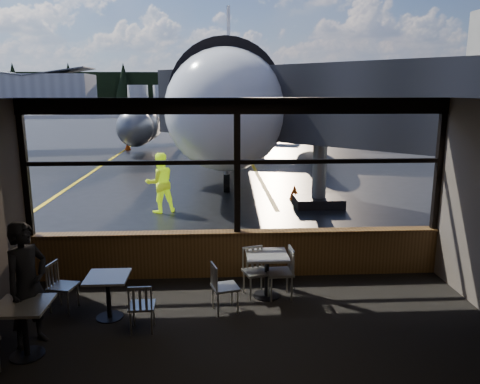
{
  "coord_description": "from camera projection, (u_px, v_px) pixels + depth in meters",
  "views": [
    {
      "loc": [
        -0.45,
        -8.78,
        3.62
      ],
      "look_at": [
        0.11,
        1.0,
        1.5
      ],
      "focal_mm": 35.0,
      "sensor_mm": 36.0,
      "label": 1
    }
  ],
  "objects": [
    {
      "name": "treeline",
      "position": [
        214.0,
        86.0,
        213.01
      ],
      "size": [
        360.0,
        3.0,
        12.0
      ],
      "primitive_type": "cube",
      "color": "black",
      "rests_on": "ground_plane"
    },
    {
      "name": "chair_near_n",
      "position": [
        256.0,
        273.0,
        8.35
      ],
      "size": [
        0.6,
        0.6,
        0.89
      ],
      "primitive_type": null,
      "rotation": [
        0.0,
        0.0,
        3.42
      ],
      "color": "#AEAA9D",
      "rests_on": "carpet_floor"
    },
    {
      "name": "jet_bridge",
      "position": [
        344.0,
        131.0,
        14.42
      ],
      "size": [
        9.01,
        11.01,
        4.81
      ],
      "primitive_type": null,
      "color": "#28282A",
      "rests_on": "ground_plane"
    },
    {
      "name": "chair_mid_s",
      "position": [
        142.0,
        306.0,
        7.13
      ],
      "size": [
        0.45,
        0.45,
        0.81
      ],
      "primitive_type": null,
      "rotation": [
        0.0,
        0.0,
        0.02
      ],
      "color": "#A9A399",
      "rests_on": "carpet_floor"
    },
    {
      "name": "passenger",
      "position": [
        28.0,
        285.0,
        6.63
      ],
      "size": [
        0.72,
        0.81,
        1.86
      ],
      "primitive_type": "imported",
      "rotation": [
        0.0,
        0.0,
        1.07
      ],
      "color": "black",
      "rests_on": "carpet_floor"
    },
    {
      "name": "cone_wing",
      "position": [
        128.0,
        145.0,
        29.39
      ],
      "size": [
        0.39,
        0.39,
        0.55
      ],
      "primitive_type": "cone",
      "color": "#F64A07",
      "rests_on": "ground_plane"
    },
    {
      "name": "cone_nose",
      "position": [
        294.0,
        192.0,
        15.92
      ],
      "size": [
        0.37,
        0.37,
        0.51
      ],
      "primitive_type": "cone",
      "color": "#F64D07",
      "rests_on": "ground_plane"
    },
    {
      "name": "ground_plane",
      "position": [
        214.0,
        105.0,
        126.46
      ],
      "size": [
        520.0,
        520.0,
        0.0
      ],
      "primitive_type": "plane",
      "color": "black",
      "rests_on": "ground"
    },
    {
      "name": "window_header",
      "position": [
        237.0,
        106.0,
        8.65
      ],
      "size": [
        8.0,
        0.18,
        0.3
      ],
      "primitive_type": "cube",
      "color": "black",
      "rests_on": "ground"
    },
    {
      "name": "window_transom",
      "position": [
        237.0,
        162.0,
        8.87
      ],
      "size": [
        8.0,
        0.1,
        0.08
      ],
      "primitive_type": "cube",
      "color": "black",
      "rests_on": "ground"
    },
    {
      "name": "hangar_left",
      "position": [
        32.0,
        86.0,
        179.93
      ],
      "size": [
        45.0,
        18.0,
        11.0
      ],
      "primitive_type": null,
      "color": "silver",
      "rests_on": "ground_plane"
    },
    {
      "name": "cafe_table_mid",
      "position": [
        109.0,
        297.0,
        7.54
      ],
      "size": [
        0.66,
        0.66,
        0.73
      ],
      "primitive_type": null,
      "color": "#ADA79F",
      "rests_on": "carpet_floor"
    },
    {
      "name": "airliner",
      "position": [
        228.0,
        58.0,
        27.97
      ],
      "size": [
        31.71,
        37.55,
        11.14
      ],
      "primitive_type": null,
      "rotation": [
        0.0,
        0.0,
        -0.04
      ],
      "color": "white",
      "rests_on": "ground_plane"
    },
    {
      "name": "chair_near_e",
      "position": [
        280.0,
        273.0,
        8.28
      ],
      "size": [
        0.54,
        0.54,
        0.93
      ],
      "primitive_type": null,
      "rotation": [
        0.0,
        0.0,
        1.64
      ],
      "color": "#B5AFA4",
      "rests_on": "carpet_floor"
    },
    {
      "name": "hangar_mid",
      "position": [
        214.0,
        88.0,
        188.83
      ],
      "size": [
        38.0,
        15.0,
        10.0
      ],
      "primitive_type": null,
      "color": "silver",
      "rests_on": "ground_plane"
    },
    {
      "name": "cafe_table_left",
      "position": [
        25.0,
        331.0,
        6.44
      ],
      "size": [
        0.71,
        0.71,
        0.78
      ],
      "primitive_type": null,
      "color": "gray",
      "rests_on": "carpet_floor"
    },
    {
      "name": "hangar_right",
      "position": [
        365.0,
        85.0,
        185.14
      ],
      "size": [
        50.0,
        20.0,
        12.0
      ],
      "primitive_type": null,
      "color": "silver",
      "rests_on": "ground_plane"
    },
    {
      "name": "carpet_floor",
      "position": [
        248.0,
        359.0,
        6.43
      ],
      "size": [
        8.0,
        6.0,
        0.01
      ],
      "primitive_type": "cube",
      "color": "black",
      "rests_on": "ground"
    },
    {
      "name": "fuel_tank_c",
      "position": [
        189.0,
        93.0,
        185.77
      ],
      "size": [
        8.0,
        8.0,
        6.0
      ],
      "primitive_type": "cylinder",
      "color": "silver",
      "rests_on": "ground_plane"
    },
    {
      "name": "ceiling",
      "position": [
        249.0,
        101.0,
        5.69
      ],
      "size": [
        8.0,
        6.0,
        0.04
      ],
      "primitive_type": "cube",
      "color": "#38332D",
      "rests_on": "ground"
    },
    {
      "name": "mullion_right",
      "position": [
        439.0,
        165.0,
        9.11
      ],
      "size": [
        0.12,
        0.12,
        2.6
      ],
      "primitive_type": "cube",
      "color": "black",
      "rests_on": "ground"
    },
    {
      "name": "mullion_left",
      "position": [
        25.0,
        169.0,
        8.67
      ],
      "size": [
        0.12,
        0.12,
        2.6
      ],
      "primitive_type": "cube",
      "color": "black",
      "rests_on": "ground"
    },
    {
      "name": "wall_back",
      "position": [
        283.0,
        376.0,
        3.13
      ],
      "size": [
        8.0,
        0.04,
        3.5
      ],
      "primitive_type": "cube",
      "color": "#534A43",
      "rests_on": "ground"
    },
    {
      "name": "window_sill",
      "position": [
        237.0,
        254.0,
        9.26
      ],
      "size": [
        8.0,
        0.28,
        0.9
      ],
      "primitive_type": "cube",
      "color": "#513418",
      "rests_on": "ground"
    },
    {
      "name": "ground_crew",
      "position": [
        160.0,
        183.0,
        14.12
      ],
      "size": [
        1.09,
        0.99,
        1.82
      ],
      "primitive_type": "imported",
      "rotation": [
        0.0,
        0.0,
        3.56
      ],
      "color": "#BFF219",
      "rests_on": "ground_plane"
    },
    {
      "name": "chair_mid_w",
      "position": [
        63.0,
        287.0,
        7.8
      ],
      "size": [
        0.55,
        0.55,
        0.84
      ],
      "primitive_type": null,
      "rotation": [
        0.0,
        0.0,
        -1.8
      ],
      "color": "#ACA79B",
      "rests_on": "carpet_floor"
    },
    {
      "name": "cafe_table_near",
      "position": [
        267.0,
        275.0,
        8.33
      ],
      "size": [
        0.73,
        0.73,
        0.8
      ],
      "primitive_type": null,
      "color": "#ADA69F",
      "rests_on": "carpet_floor"
    },
    {
      "name": "chair_near_w",
      "position": [
        225.0,
        288.0,
        7.74
      ],
      "size": [
        0.58,
        0.58,
        0.86
      ],
      "primitive_type": null,
      "rotation": [
        0.0,
        0.0,
        -1.32
      ],
      "color": "beige",
      "rests_on": "carpet_floor"
    },
    {
      "name": "fuel_tank_b",
      "position": [
        163.0,
        93.0,
        185.21
      ],
      "size": [
        8.0,
        8.0,
        6.0
      ],
      "primitive_type": "cylinder",
      "color": "silver",
      "rests_on": "ground_plane"
    },
    {
      "name": "fuel_tank_a",
      "position": [
        138.0,
        93.0,
        184.65
      ],
      "size": [
        8.0,
        8.0,
        6.0
      ],
      "primitive_type": "cylinder",
      "color": "silver",
      "rests_on": "ground_plane"
    },
    {
      "name": "mullion_centre",
      "position": [
        237.0,
        167.0,
        8.89
      ],
      "size": [
        0.12,
        0.12,
        2.6
      ],
      "primitive_type": "cube",
      "color": "black",
      "rests_on": "ground"
    }
  ]
}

